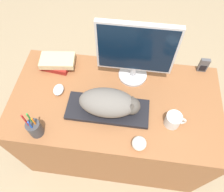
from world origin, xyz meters
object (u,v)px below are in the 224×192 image
keyboard (108,110)px  cat (110,103)px  computer_mouse (58,90)px  phone (203,65)px  pen_cup (35,128)px  book_stack (57,62)px  baseball (139,143)px  monitor (136,51)px  coffee_mug (173,120)px

keyboard → cat: 0.08m
computer_mouse → phone: (0.87, 0.28, 0.03)m
pen_cup → book_stack: bearing=91.6°
keyboard → baseball: 0.27m
cat → book_stack: size_ratio=1.46×
keyboard → phone: size_ratio=4.61×
baseball → book_stack: bearing=139.8°
computer_mouse → book_stack: book_stack is taller
phone → monitor: bearing=-166.7°
coffee_mug → baseball: (-0.18, -0.15, -0.00)m
pen_cup → phone: pen_cup is taller
coffee_mug → phone: (0.19, 0.41, 0.01)m
coffee_mug → phone: size_ratio=1.13×
monitor → coffee_mug: bearing=-51.1°
keyboard → book_stack: 0.47m
keyboard → baseball: baseball is taller
computer_mouse → book_stack: (-0.06, 0.19, 0.02)m
monitor → coffee_mug: size_ratio=3.83×
keyboard → computer_mouse: (-0.31, 0.09, 0.01)m
coffee_mug → baseball: size_ratio=1.51×
keyboard → pen_cup: 0.41m
computer_mouse → phone: bearing=17.8°
baseball → book_stack: size_ratio=0.33×
pen_cup → book_stack: pen_cup is taller
cat → keyboard: bearing=180.0°
keyboard → book_stack: bearing=142.3°
monitor → computer_mouse: (-0.44, -0.18, -0.20)m
monitor → phone: 0.48m
pen_cup → baseball: pen_cup is taller
book_stack → phone: bearing=5.3°
cat → monitor: bearing=68.4°
pen_cup → baseball: bearing=-0.5°
cat → monitor: (0.11, 0.27, 0.13)m
book_stack → baseball: bearing=-40.2°
computer_mouse → coffee_mug: (0.68, -0.13, 0.02)m
pen_cup → phone: size_ratio=2.02×
computer_mouse → coffee_mug: bearing=-10.5°
phone → coffee_mug: bearing=-115.3°
keyboard → computer_mouse: computer_mouse is taller
keyboard → monitor: (0.12, 0.27, 0.21)m
monitor → pen_cup: 0.68m
cat → baseball: (0.17, -0.19, -0.05)m
cat → coffee_mug: bearing=-5.3°
computer_mouse → baseball: 0.58m
cat → coffee_mug: size_ratio=2.92×
computer_mouse → pen_cup: bearing=-99.5°
coffee_mug → baseball: coffee_mug is taller
pen_cup → computer_mouse: bearing=80.5°
keyboard → phone: phone is taller
cat → coffee_mug: 0.36m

